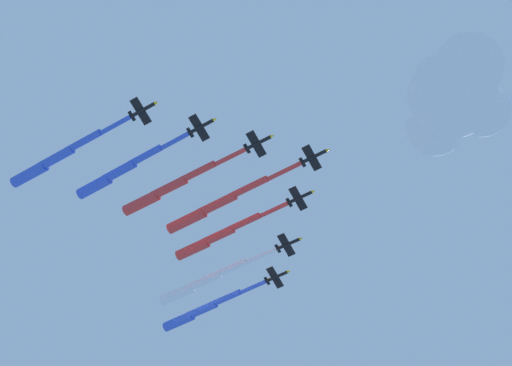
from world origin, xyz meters
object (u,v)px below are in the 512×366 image
(jet_port_mid, at_px, (204,281))
(jet_port_outer, at_px, (203,310))
(jet_port_inner, at_px, (219,236))
(jet_starboard_outer, at_px, (57,158))
(jet_lead, at_px, (217,205))
(jet_starboard_inner, at_px, (169,188))
(jet_starboard_mid, at_px, (120,171))

(jet_port_mid, distance_m, jet_port_outer, 17.15)
(jet_port_inner, xyz_separation_m, jet_starboard_outer, (-9.51, 57.42, -1.46))
(jet_port_mid, bearing_deg, jet_port_outer, -19.32)
(jet_lead, height_order, jet_starboard_inner, jet_lead)
(jet_port_mid, relative_size, jet_port_outer, 1.04)
(jet_port_mid, bearing_deg, jet_starboard_mid, 128.27)
(jet_lead, bearing_deg, jet_port_outer, -16.24)
(jet_lead, bearing_deg, jet_starboard_mid, 89.13)
(jet_lead, bearing_deg, jet_starboard_inner, 91.20)
(jet_lead, xyz_separation_m, jet_starboard_mid, (0.49, 32.14, 0.31))
(jet_port_inner, distance_m, jet_starboard_outer, 58.22)
(jet_starboard_mid, distance_m, jet_port_outer, 66.76)
(jet_port_inner, distance_m, jet_port_outer, 35.73)
(jet_port_mid, relative_size, jet_starboard_outer, 1.01)
(jet_starboard_inner, distance_m, jet_starboard_outer, 35.46)
(jet_port_inner, bearing_deg, jet_lead, 156.07)
(jet_port_inner, xyz_separation_m, jet_port_mid, (18.84, -2.44, -2.66))
(jet_port_inner, xyz_separation_m, jet_port_outer, (34.81, -8.04, 0.11))
(jet_starboard_inner, height_order, jet_port_mid, jet_port_mid)
(jet_port_inner, bearing_deg, jet_port_mid, -7.38)
(jet_port_outer, bearing_deg, jet_starboard_outer, 124.10)
(jet_lead, height_order, jet_starboard_outer, jet_starboard_outer)
(jet_starboard_mid, relative_size, jet_starboard_outer, 0.95)
(jet_port_mid, height_order, jet_port_outer, jet_port_outer)
(jet_starboard_mid, bearing_deg, jet_lead, -90.87)
(jet_port_mid, bearing_deg, jet_starboard_inner, 143.09)
(jet_starboard_mid, relative_size, jet_port_outer, 0.98)
(jet_port_inner, relative_size, jet_starboard_mid, 1.01)
(jet_port_inner, relative_size, jet_starboard_outer, 0.96)
(jet_lead, xyz_separation_m, jet_port_mid, (32.58, -8.54, -0.19))
(jet_port_mid, xyz_separation_m, jet_starboard_mid, (-32.09, 40.68, 0.50))
(jet_port_outer, xyz_separation_m, jet_starboard_outer, (-44.32, 65.46, -1.57))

